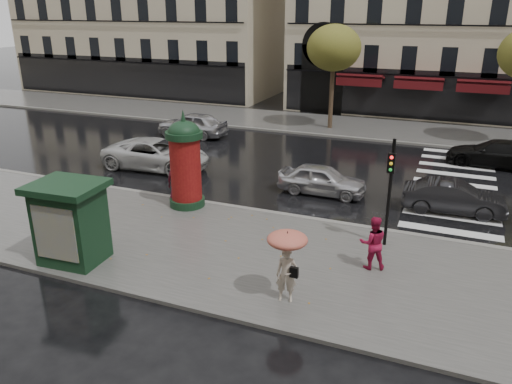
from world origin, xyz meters
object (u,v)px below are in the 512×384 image
at_px(morris_column, 185,161).
at_px(car_silver, 322,179).
at_px(man_burgundy, 178,181).
at_px(car_black, 495,153).
at_px(car_far_silver, 192,124).
at_px(traffic_light, 390,183).
at_px(car_white, 156,154).
at_px(woman_red, 373,243).
at_px(newsstand, 71,222).
at_px(woman_umbrella, 287,255).
at_px(car_darkgrey, 454,197).

height_order(morris_column, car_silver, morris_column).
height_order(man_burgundy, car_black, man_burgundy).
bearing_deg(car_far_silver, traffic_light, 51.63).
bearing_deg(car_white, woman_red, -122.11).
relative_size(man_burgundy, car_white, 0.36).
bearing_deg(newsstand, car_silver, 58.53).
distance_m(woman_red, car_white, 13.39).
relative_size(car_white, car_far_silver, 1.20).
relative_size(woman_red, car_white, 0.32).
distance_m(woman_umbrella, car_white, 13.49).
distance_m(newsstand, car_far_silver, 16.60).
bearing_deg(morris_column, car_darkgrey, 19.54).
bearing_deg(man_burgundy, newsstand, 79.93).
relative_size(man_burgundy, car_darkgrey, 0.50).
relative_size(traffic_light, car_black, 0.79).
height_order(man_burgundy, traffic_light, traffic_light).
relative_size(woman_umbrella, morris_column, 0.54).
bearing_deg(newsstand, traffic_light, 28.15).
height_order(man_burgundy, morris_column, morris_column).
bearing_deg(morris_column, car_black, 42.85).
distance_m(man_burgundy, car_white, 5.41).
xyz_separation_m(woman_umbrella, car_black, (5.70, 15.86, -0.82)).
height_order(woman_umbrella, car_black, woman_umbrella).
distance_m(newsstand, car_white, 9.93).
relative_size(woman_umbrella, car_far_silver, 0.47).
bearing_deg(man_burgundy, car_black, -142.39).
height_order(woman_umbrella, newsstand, newsstand).
bearing_deg(newsstand, car_darkgrey, 39.42).
bearing_deg(newsstand, man_burgundy, 84.19).
bearing_deg(newsstand, woman_red, 19.13).
bearing_deg(car_silver, car_white, 87.79).
height_order(newsstand, car_darkgrey, newsstand).
distance_m(car_silver, car_far_silver, 12.28).
relative_size(car_black, car_far_silver, 1.04).
bearing_deg(car_white, newsstand, -165.54).
distance_m(car_silver, car_black, 10.05).
bearing_deg(car_far_silver, car_black, 92.22).
height_order(car_darkgrey, car_white, car_white).
xyz_separation_m(woman_umbrella, car_darkgrey, (3.95, 8.58, -0.85)).
xyz_separation_m(woman_red, newsstand, (-8.70, -3.02, 0.48)).
xyz_separation_m(woman_red, car_far_silver, (-13.34, 12.91, -0.21)).
distance_m(woman_red, car_black, 13.73).
height_order(car_silver, car_darkgrey, car_silver).
bearing_deg(morris_column, car_silver, 38.43).
xyz_separation_m(morris_column, traffic_light, (7.88, -0.67, 0.35)).
relative_size(woman_umbrella, car_darkgrey, 0.54).
relative_size(woman_umbrella, car_black, 0.45).
bearing_deg(car_silver, car_darkgrey, -90.91).
xyz_separation_m(car_white, car_far_silver, (-1.57, 6.51, 0.02)).
height_order(car_silver, car_far_silver, car_far_silver).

